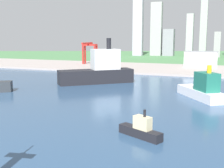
{
  "coord_description": "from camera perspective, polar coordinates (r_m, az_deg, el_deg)",
  "views": [
    {
      "loc": [
        52.72,
        74.3,
        46.02
      ],
      "look_at": [
        -5.08,
        222.44,
        20.32
      ],
      "focal_mm": 46.11,
      "sensor_mm": 36.0,
      "label": 1
    }
  ],
  "objects": [
    {
      "name": "ground_plane",
      "position": [
        236.3,
        8.01,
        -2.14
      ],
      "size": [
        2400.0,
        2400.0,
        0.0
      ],
      "primitive_type": "plane",
      "color": "#4C814D"
    },
    {
      "name": "water_bay",
      "position": [
        179.86,
        3.56,
        -5.64
      ],
      "size": [
        840.0,
        360.0,
        0.15
      ],
      "primitive_type": "cube",
      "color": "#2D4C70",
      "rests_on": "ground"
    },
    {
      "name": "industrial_pier",
      "position": [
        421.42,
        14.02,
        2.81
      ],
      "size": [
        840.0,
        140.0,
        2.5
      ],
      "primitive_type": "cube",
      "color": "#A79C95",
      "rests_on": "ground"
    },
    {
      "name": "ferry_boat",
      "position": [
        227.23,
        17.51,
        -0.98
      ],
      "size": [
        39.56,
        48.75,
        26.28
      ],
      "color": "white",
      "rests_on": "water_bay"
    },
    {
      "name": "cargo_ship",
      "position": [
        293.24,
        -2.61,
        2.63
      ],
      "size": [
        69.82,
        64.36,
        45.48
      ],
      "color": "black",
      "rests_on": "water_bay"
    },
    {
      "name": "tugboat_small",
      "position": [
        135.63,
        5.73,
        -8.98
      ],
      "size": [
        23.09,
        14.53,
        13.59
      ],
      "color": "black",
      "rests_on": "water_bay"
    },
    {
      "name": "port_crane_red",
      "position": [
        478.33,
        -4.51,
        7.02
      ],
      "size": [
        23.88,
        36.68,
        35.86
      ],
      "color": "red",
      "rests_on": "industrial_pier"
    },
    {
      "name": "warehouse_main",
      "position": [
        456.3,
        17.22,
        4.76
      ],
      "size": [
        47.87,
        28.61,
        23.15
      ],
      "color": "white",
      "rests_on": "industrial_pier"
    },
    {
      "name": "distant_skyline",
      "position": [
        739.99,
        18.54,
        9.72
      ],
      "size": [
        388.07,
        56.77,
        156.66
      ],
      "color": "#A6A3B3",
      "rests_on": "ground"
    }
  ]
}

